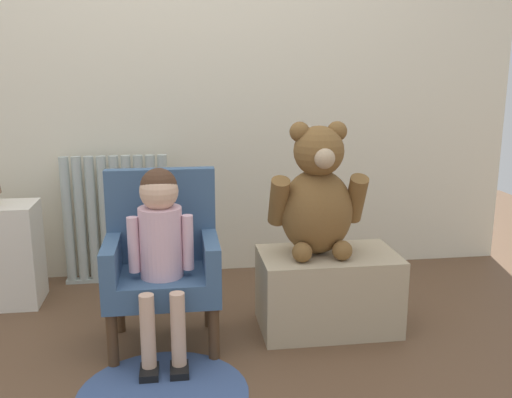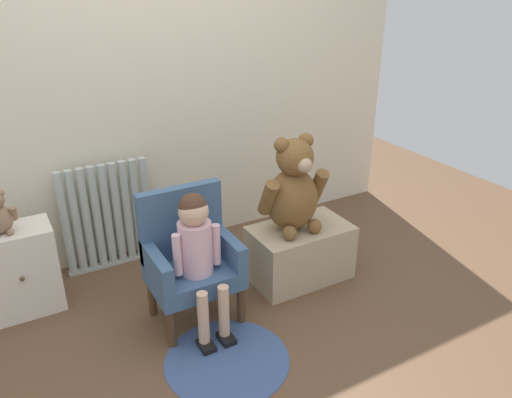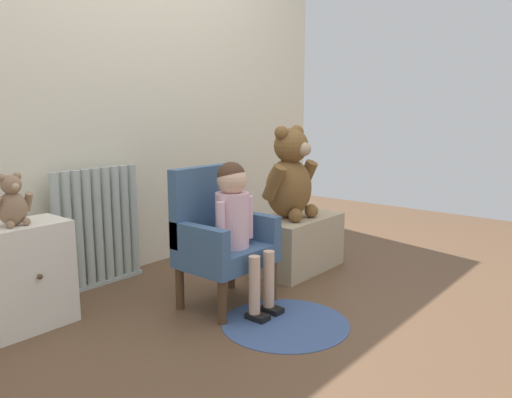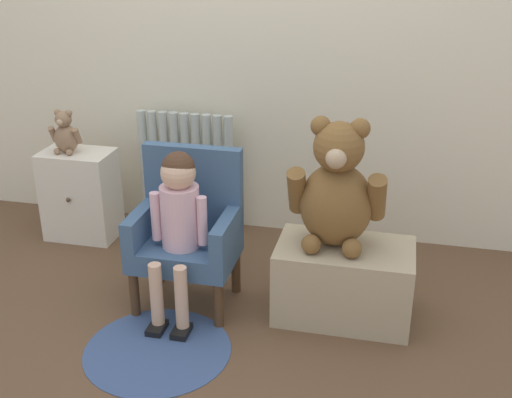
# 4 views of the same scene
# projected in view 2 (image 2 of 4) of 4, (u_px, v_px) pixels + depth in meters

# --- Properties ---
(ground_plane) EXTENTS (6.00, 6.00, 0.00)m
(ground_plane) POSITION_uv_depth(u_px,v_px,m) (238.00, 356.00, 2.44)
(ground_plane) COLOR brown
(back_wall) EXTENTS (3.80, 0.05, 2.40)m
(back_wall) POSITION_uv_depth(u_px,v_px,m) (136.00, 67.00, 2.95)
(back_wall) COLOR beige
(back_wall) RESTS_ON ground_plane
(radiator) EXTENTS (0.56, 0.05, 0.68)m
(radiator) POSITION_uv_depth(u_px,v_px,m) (108.00, 217.00, 3.07)
(radiator) COLOR #ADB8B3
(radiator) RESTS_ON ground_plane
(small_dresser) EXTENTS (0.38, 0.27, 0.50)m
(small_dresser) POSITION_uv_depth(u_px,v_px,m) (20.00, 270.00, 2.69)
(small_dresser) COLOR silver
(small_dresser) RESTS_ON ground_plane
(child_armchair) EXTENTS (0.45, 0.36, 0.72)m
(child_armchair) POSITION_uv_depth(u_px,v_px,m) (190.00, 257.00, 2.61)
(child_armchair) COLOR #3C5A7E
(child_armchair) RESTS_ON ground_plane
(child_figure) EXTENTS (0.25, 0.35, 0.75)m
(child_figure) POSITION_uv_depth(u_px,v_px,m) (197.00, 244.00, 2.46)
(child_figure) COLOR beige
(child_figure) RESTS_ON ground_plane
(low_bench) EXTENTS (0.59, 0.35, 0.34)m
(low_bench) POSITION_uv_depth(u_px,v_px,m) (300.00, 252.00, 3.01)
(low_bench) COLOR tan
(low_bench) RESTS_ON ground_plane
(large_teddy_bear) EXTENTS (0.41, 0.29, 0.57)m
(large_teddy_bear) POSITION_uv_depth(u_px,v_px,m) (293.00, 190.00, 2.83)
(large_teddy_bear) COLOR brown
(large_teddy_bear) RESTS_ON low_bench
(floor_rug) EXTENTS (0.61, 0.61, 0.01)m
(floor_rug) POSITION_uv_depth(u_px,v_px,m) (227.00, 360.00, 2.41)
(floor_rug) COLOR #394F7E
(floor_rug) RESTS_ON ground_plane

